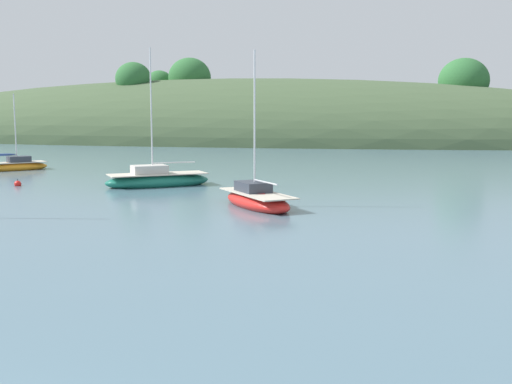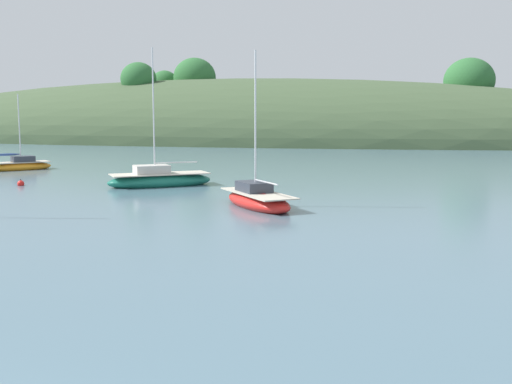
% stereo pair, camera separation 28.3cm
% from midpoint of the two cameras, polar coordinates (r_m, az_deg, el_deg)
% --- Properties ---
extents(far_shoreline_hill, '(150.00, 36.00, 24.89)m').
position_cam_midpoint_polar(far_shoreline_hill, '(103.24, -2.81, 4.81)').
color(far_shoreline_hill, '#425638').
rests_on(far_shoreline_hill, ground).
extents(sailboat_teal_outer, '(5.32, 5.82, 7.93)m').
position_cam_midpoint_polar(sailboat_teal_outer, '(30.14, 0.41, -0.71)').
color(sailboat_teal_outer, red).
rests_on(sailboat_teal_outer, ground).
extents(sailboat_cream_ketch, '(6.75, 5.99, 9.00)m').
position_cam_midpoint_polar(sailboat_cream_ketch, '(39.40, -8.91, 1.16)').
color(sailboat_cream_ketch, '#196B56').
rests_on(sailboat_cream_ketch, ground).
extents(sailboat_white_near, '(4.90, 5.39, 6.48)m').
position_cam_midpoint_polar(sailboat_white_near, '(54.03, -21.40, 2.33)').
color(sailboat_white_near, orange).
rests_on(sailboat_white_near, ground).
extents(mooring_buoy_outer, '(0.44, 0.44, 0.54)m').
position_cam_midpoint_polar(mooring_buoy_outer, '(41.97, -21.15, 0.73)').
color(mooring_buoy_outer, red).
rests_on(mooring_buoy_outer, ground).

